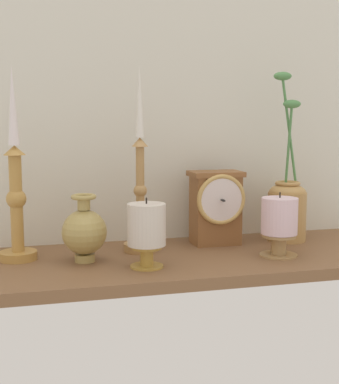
{
  "coord_description": "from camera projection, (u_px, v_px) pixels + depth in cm",
  "views": [
    {
      "loc": [
        -35.07,
        -109.85,
        28.89
      ],
      "look_at": [
        -6.25,
        0.0,
        14.0
      ],
      "focal_mm": 50.33,
      "sensor_mm": 36.0,
      "label": 1
    }
  ],
  "objects": [
    {
      "name": "brass_vase_bulbous",
      "position": [
        84.0,
        231.0,
        1.11
      ],
      "size": [
        9.33,
        9.33,
        14.09
      ],
      "color": "tan",
      "rests_on": "ground_plane"
    },
    {
      "name": "pillar_candle_front",
      "position": [
        279.0,
        223.0,
        1.16
      ],
      "size": [
        8.15,
        8.15,
        13.92
      ],
      "color": "tan",
      "rests_on": "ground_plane"
    },
    {
      "name": "brass_vase_jar",
      "position": [
        287.0,
        205.0,
        1.31
      ],
      "size": [
        9.54,
        9.32,
        40.39
      ],
      "color": "tan",
      "rests_on": "ground_plane"
    },
    {
      "name": "pillar_candle_near_clock",
      "position": [
        147.0,
        230.0,
        1.06
      ],
      "size": [
        7.64,
        7.64,
        14.04
      ],
      "color": "#B9903C",
      "rests_on": "ground_plane"
    },
    {
      "name": "mantel_clock",
      "position": [
        216.0,
        206.0,
        1.27
      ],
      "size": [
        12.16,
        10.37,
        17.33
      ],
      "color": "brown",
      "rests_on": "ground_plane"
    },
    {
      "name": "candlestick_tall_left",
      "position": [
        140.0,
        191.0,
        1.19
      ],
      "size": [
        7.66,
        7.66,
        41.2
      ],
      "color": "#B1834B",
      "rests_on": "ground_plane"
    },
    {
      "name": "ground_plane",
      "position": [
        197.0,
        260.0,
        1.18
      ],
      "size": [
        100.0,
        36.0,
        2.4
      ],
      "primitive_type": "cube",
      "color": "brown"
    },
    {
      "name": "back_wall",
      "position": [
        175.0,
        107.0,
        1.31
      ],
      "size": [
        120.0,
        2.0,
        65.0
      ],
      "primitive_type": "cube",
      "color": "silver",
      "rests_on": "ground_plane"
    },
    {
      "name": "candlestick_tall_center",
      "position": [
        16.0,
        192.0,
        1.11
      ],
      "size": [
        7.83,
        7.83,
        40.32
      ],
      "color": "#B88740",
      "rests_on": "ground_plane"
    }
  ]
}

